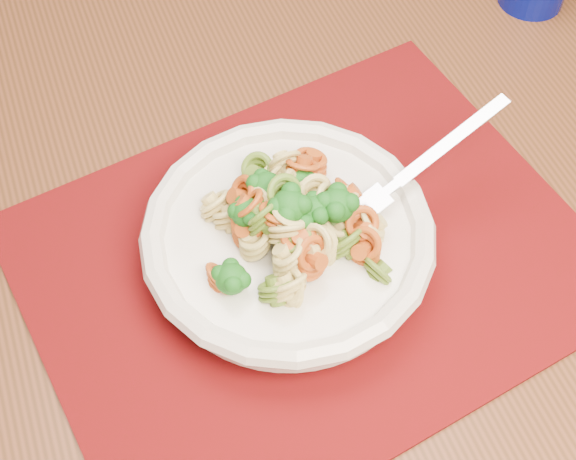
{
  "coord_description": "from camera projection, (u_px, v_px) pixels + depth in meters",
  "views": [
    {
      "loc": [
        -0.23,
        -0.1,
        1.31
      ],
      "look_at": [
        -0.21,
        0.25,
        0.79
      ],
      "focal_mm": 50.0,
      "sensor_mm": 36.0,
      "label": 1
    }
  ],
  "objects": [
    {
      "name": "fork",
      "position": [
        373.0,
        202.0,
        0.64
      ],
      "size": [
        0.17,
        0.11,
        0.08
      ],
      "primitive_type": null,
      "rotation": [
        0.0,
        -0.35,
        0.52
      ],
      "color": "silver",
      "rests_on": "pasta_bowl"
    },
    {
      "name": "pasta_broccoli_heap",
      "position": [
        288.0,
        226.0,
        0.62
      ],
      "size": [
        0.2,
        0.2,
        0.06
      ],
      "primitive_type": null,
      "color": "tan",
      "rests_on": "pasta_bowl"
    },
    {
      "name": "pasta_bowl",
      "position": [
        288.0,
        239.0,
        0.64
      ],
      "size": [
        0.23,
        0.23,
        0.04
      ],
      "color": "silver",
      "rests_on": "placemat"
    },
    {
      "name": "placemat",
      "position": [
        309.0,
        260.0,
        0.66
      ],
      "size": [
        0.55,
        0.51,
        0.0
      ],
      "primitive_type": "cube",
      "rotation": [
        0.0,
        0.0,
        0.46
      ],
      "color": "#59030B",
      "rests_on": "dining_table"
    },
    {
      "name": "dining_table",
      "position": [
        314.0,
        246.0,
        0.81
      ],
      "size": [
        1.44,
        1.15,
        0.75
      ],
      "rotation": [
        0.0,
        0.0,
        0.31
      ],
      "color": "#572C18",
      "rests_on": "ground"
    }
  ]
}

